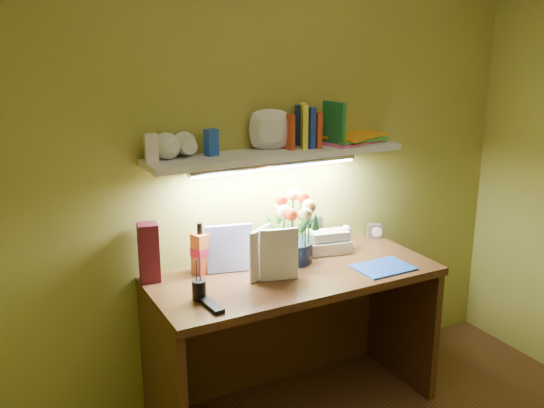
{
  "coord_description": "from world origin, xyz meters",
  "views": [
    {
      "loc": [
        -1.36,
        -1.15,
        1.87
      ],
      "look_at": [
        -0.05,
        1.35,
        1.06
      ],
      "focal_mm": 40.0,
      "sensor_mm": 36.0,
      "label": 1
    }
  ],
  "objects_px": {
    "telephone": "(327,239)",
    "desk_clock": "(374,231)",
    "flower_bouquet": "(292,227)",
    "whisky_bottle": "(200,248)",
    "desk": "(294,342)"
  },
  "relations": [
    {
      "from": "telephone",
      "to": "desk_clock",
      "type": "relative_size",
      "value": 2.79
    },
    {
      "from": "flower_bouquet",
      "to": "desk_clock",
      "type": "xyz_separation_m",
      "value": [
        0.59,
        0.1,
        -0.14
      ]
    },
    {
      "from": "desk_clock",
      "to": "telephone",
      "type": "bearing_deg",
      "value": -148.57
    },
    {
      "from": "telephone",
      "to": "whisky_bottle",
      "type": "distance_m",
      "value": 0.7
    },
    {
      "from": "telephone",
      "to": "whisky_bottle",
      "type": "xyz_separation_m",
      "value": [
        -0.7,
        0.03,
        0.06
      ]
    },
    {
      "from": "flower_bouquet",
      "to": "whisky_bottle",
      "type": "xyz_separation_m",
      "value": [
        -0.46,
        0.06,
        -0.06
      ]
    },
    {
      "from": "desk",
      "to": "flower_bouquet",
      "type": "relative_size",
      "value": 3.83
    },
    {
      "from": "telephone",
      "to": "desk_clock",
      "type": "bearing_deg",
      "value": 20.35
    },
    {
      "from": "flower_bouquet",
      "to": "telephone",
      "type": "distance_m",
      "value": 0.27
    },
    {
      "from": "desk",
      "to": "desk_clock",
      "type": "bearing_deg",
      "value": 20.0
    },
    {
      "from": "flower_bouquet",
      "to": "desk_clock",
      "type": "height_order",
      "value": "flower_bouquet"
    },
    {
      "from": "flower_bouquet",
      "to": "telephone",
      "type": "relative_size",
      "value": 1.65
    },
    {
      "from": "desk",
      "to": "flower_bouquet",
      "type": "bearing_deg",
      "value": 66.14
    },
    {
      "from": "desk",
      "to": "telephone",
      "type": "distance_m",
      "value": 0.56
    },
    {
      "from": "desk_clock",
      "to": "desk",
      "type": "bearing_deg",
      "value": -137.83
    }
  ]
}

